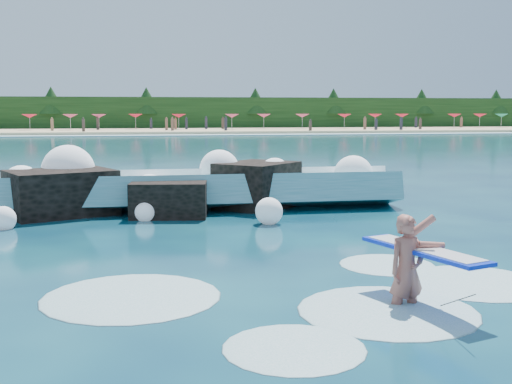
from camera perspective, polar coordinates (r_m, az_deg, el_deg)
ground at (r=11.66m, az=-5.55°, el=-7.25°), size 200.00×200.00×0.00m
beach at (r=89.30m, az=-9.76°, el=5.37°), size 140.00×20.00×0.40m
wet_band at (r=78.31m, az=-9.67°, el=5.01°), size 140.00×5.00×0.08m
treeline at (r=99.26m, az=-9.86°, el=6.87°), size 140.00×4.00×5.00m
breaking_wave at (r=19.36m, az=-12.38°, el=-0.07°), size 16.87×2.68×1.45m
rock_cluster at (r=18.73m, az=-8.96°, el=-0.23°), size 8.82×3.60×1.60m
surfer_with_board at (r=9.83m, az=13.58°, el=-6.42°), size 1.22×2.88×1.68m
wave_spray at (r=19.32m, az=-13.19°, el=1.15°), size 14.96×4.80×1.99m
surf_foam at (r=10.20m, az=6.86°, el=-9.39°), size 9.26×5.71×0.14m
beach_umbrellas at (r=90.35m, az=-9.62°, el=6.69°), size 109.62×5.78×0.50m
beachgoers at (r=86.48m, az=-9.80°, el=5.92°), size 86.54×13.57×1.94m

